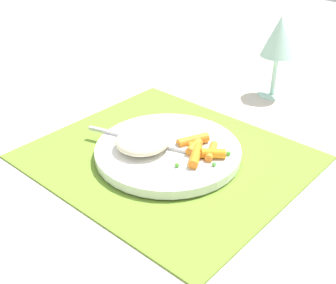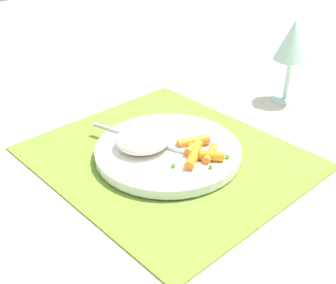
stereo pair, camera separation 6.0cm
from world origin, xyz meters
The scene contains 8 objects.
ground_plane centered at (0.00, 0.00, 0.00)m, with size 2.40×2.40×0.00m, color beige.
placemat centered at (0.00, 0.00, 0.00)m, with size 0.43×0.37×0.01m, color olive.
plate centered at (0.00, 0.00, 0.01)m, with size 0.24×0.24×0.02m, color white.
rice_mound centered at (-0.03, -0.03, 0.04)m, with size 0.09×0.09×0.03m, color beige.
carrot_portion centered at (0.05, 0.02, 0.03)m, with size 0.09×0.09×0.02m.
pea_scatter centered at (0.06, 0.02, 0.03)m, with size 0.09×0.09×0.01m.
fork centered at (-0.03, -0.01, 0.02)m, with size 0.19×0.07×0.01m.
wine_glass centered at (0.00, 0.34, 0.12)m, with size 0.07×0.07×0.17m.
Camera 1 is at (0.42, -0.48, 0.41)m, focal length 48.26 mm.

